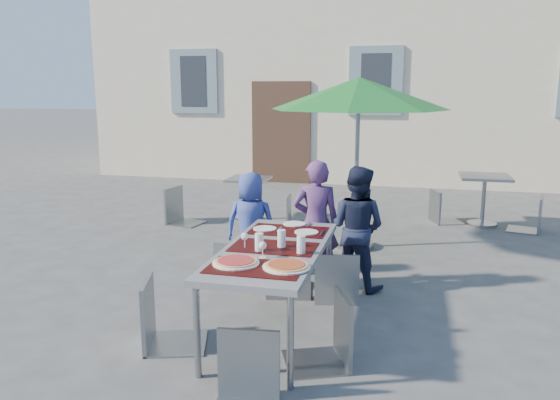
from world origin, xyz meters
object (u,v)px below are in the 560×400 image
(patio_umbrella, at_px, (359,95))
(bg_chair_r_0, at_px, (283,193))
(chair_4, at_px, (330,288))
(bg_chair_l_0, at_px, (179,183))
(pizza_near_right, at_px, (287,266))
(chair_3, at_px, (160,272))
(bg_chair_r_1, at_px, (534,192))
(dining_table, at_px, (273,254))
(child_1, at_px, (316,223))
(chair_2, at_px, (337,246))
(child_0, at_px, (251,224))
(chair_0, at_px, (236,236))
(cafe_table_1, at_px, (484,191))
(chair_1, at_px, (289,239))
(pizza_near_left, at_px, (236,262))
(cafe_table_0, at_px, (249,193))
(chair_5, at_px, (245,328))
(child_2, at_px, (356,228))
(bg_chair_l_1, at_px, (442,187))

(patio_umbrella, height_order, bg_chair_r_0, patio_umbrella)
(chair_4, xyz_separation_m, bg_chair_l_0, (-2.91, 3.82, 0.03))
(patio_umbrella, bearing_deg, pizza_near_right, -93.14)
(chair_3, relative_size, bg_chair_r_1, 1.07)
(dining_table, relative_size, chair_3, 1.76)
(child_1, bearing_deg, chair_2, 114.14)
(child_0, relative_size, chair_0, 1.25)
(dining_table, xyz_separation_m, cafe_table_1, (2.17, 4.34, -0.16))
(cafe_table_1, height_order, bg_chair_r_1, bg_chair_r_1)
(dining_table, height_order, chair_2, chair_2)
(chair_1, bearing_deg, chair_2, -3.36)
(chair_4, height_order, bg_chair_l_0, bg_chair_l_0)
(chair_0, bearing_deg, patio_umbrella, 58.50)
(chair_0, relative_size, bg_chair_l_0, 0.88)
(chair_3, height_order, chair_4, chair_3)
(dining_table, xyz_separation_m, chair_1, (-0.05, 0.83, -0.10))
(chair_4, bearing_deg, child_1, 103.54)
(bg_chair_l_0, bearing_deg, pizza_near_left, -60.47)
(chair_3, relative_size, chair_4, 1.04)
(pizza_near_left, xyz_separation_m, chair_2, (0.59, 1.30, -0.21))
(pizza_near_right, relative_size, child_1, 0.27)
(chair_2, distance_m, cafe_table_0, 3.58)
(chair_2, relative_size, bg_chair_r_1, 0.97)
(pizza_near_left, relative_size, pizza_near_right, 1.00)
(chair_5, bearing_deg, child_1, 89.11)
(child_1, xyz_separation_m, child_2, (0.42, 0.02, -0.03))
(pizza_near_right, height_order, cafe_table_0, pizza_near_right)
(chair_3, relative_size, bg_chair_l_0, 1.00)
(bg_chair_l_0, bearing_deg, chair_3, -68.01)
(dining_table, height_order, child_2, child_2)
(chair_0, height_order, bg_chair_r_1, bg_chair_r_1)
(chair_4, height_order, cafe_table_1, chair_4)
(patio_umbrella, relative_size, cafe_table_1, 2.91)
(child_0, relative_size, chair_5, 1.22)
(child_2, distance_m, chair_2, 0.47)
(child_0, bearing_deg, child_2, 171.51)
(chair_5, height_order, bg_chair_l_0, bg_chair_l_0)
(chair_1, bearing_deg, bg_chair_r_0, 104.52)
(bg_chair_r_1, bearing_deg, pizza_near_left, -122.86)
(dining_table, relative_size, child_0, 1.60)
(bg_chair_r_0, bearing_deg, chair_0, -87.19)
(chair_3, height_order, bg_chair_r_1, chair_3)
(patio_umbrella, xyz_separation_m, bg_chair_r_0, (-1.20, 0.95, -1.47))
(bg_chair_r_0, distance_m, cafe_table_1, 3.03)
(bg_chair_l_1, bearing_deg, bg_chair_r_0, -162.92)
(child_0, xyz_separation_m, cafe_table_0, (-0.79, 2.51, -0.15))
(bg_chair_r_1, bearing_deg, chair_0, -137.92)
(chair_3, bearing_deg, cafe_table_0, 97.71)
(pizza_near_left, distance_m, bg_chair_l_0, 4.47)
(chair_4, bearing_deg, cafe_table_1, 71.21)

